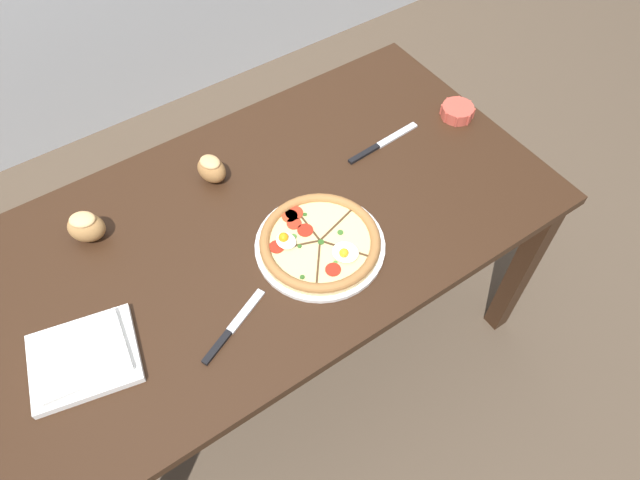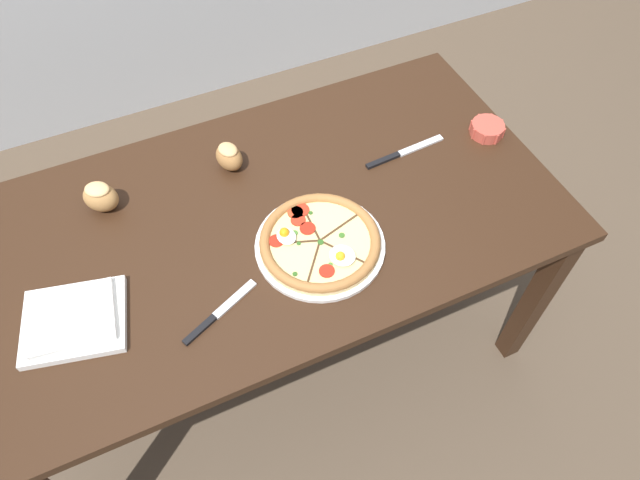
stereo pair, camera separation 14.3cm
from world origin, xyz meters
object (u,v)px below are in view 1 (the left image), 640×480
napkin_folded (83,357)px  knife_spare (233,327)px  knife_main (382,143)px  pizza (320,242)px  ramekin_bowl (457,111)px  bread_piece_near (86,227)px  dining_table (264,244)px  bread_piece_mid (211,169)px

napkin_folded → knife_spare: bearing=-20.2°
knife_main → knife_spare: 0.71m
pizza → ramekin_bowl: size_ratio=3.20×
knife_main → bread_piece_near: bearing=165.6°
napkin_folded → bread_piece_near: (0.14, 0.32, 0.03)m
dining_table → knife_main: bearing=6.9°
ramekin_bowl → knife_main: bearing=173.3°
knife_main → bread_piece_mid: bearing=157.8°
knife_main → knife_spare: bearing=-160.6°
pizza → napkin_folded: bearing=176.4°
knife_spare → knife_main: bearing=-0.9°
dining_table → knife_spare: knife_spare is taller
bread_piece_near → knife_main: (0.83, -0.16, -0.04)m
napkin_folded → knife_spare: 0.33m
bread_piece_mid → knife_spare: 0.48m
ramekin_bowl → napkin_folded: (-1.23, -0.13, -0.00)m
dining_table → knife_spare: (-0.21, -0.23, 0.09)m
napkin_folded → knife_spare: napkin_folded is taller
napkin_folded → bread_piece_near: bread_piece_near is taller
pizza → bread_piece_mid: bearing=107.5°
pizza → knife_main: (0.36, 0.20, -0.02)m
dining_table → bread_piece_mid: (-0.03, 0.21, 0.13)m
dining_table → knife_spare: 0.32m
bread_piece_near → knife_main: size_ratio=0.46×
dining_table → bread_piece_near: 0.46m
dining_table → ramekin_bowl: bearing=1.9°
napkin_folded → pizza: bearing=-3.6°
pizza → knife_main: size_ratio=1.29×
napkin_folded → bread_piece_mid: (0.49, 0.32, 0.02)m
bread_piece_near → knife_spare: (0.18, -0.44, -0.04)m
pizza → knife_spare: 0.31m
knife_main → knife_spare: size_ratio=1.23×
ramekin_bowl → napkin_folded: size_ratio=0.38×
dining_table → ramekin_bowl: ramekin_bowl is taller
dining_table → bread_piece_near: (-0.38, 0.21, 0.13)m
napkin_folded → knife_main: 0.98m
ramekin_bowl → bread_piece_near: size_ratio=0.88×
knife_spare → bread_piece_mid: bearing=43.6°
pizza → ramekin_bowl: pizza is taller
pizza → bread_piece_near: bearing=142.7°
knife_spare → napkin_folded: bearing=135.8°
ramekin_bowl → bread_piece_mid: (-0.74, 0.19, 0.02)m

